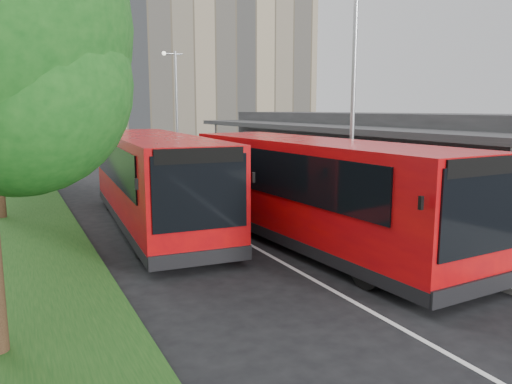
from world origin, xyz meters
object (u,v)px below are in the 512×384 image
bollard (204,166)px  car_near (97,147)px  car_far (61,144)px  bus_main (315,192)px  lamp_post_near (351,94)px  bus_second (155,180)px  lamp_post_far (175,102)px  litter_bin (267,179)px

bollard → car_near: size_ratio=0.35×
car_near → car_far: (-2.83, 5.66, 0.08)m
car_far → bollard: bearing=-53.8°
bus_main → car_near: size_ratio=3.89×
lamp_post_near → bus_second: 7.55m
lamp_post_far → bollard: (0.31, -4.73, -4.05)m
lamp_post_far → bus_second: lamp_post_far is taller
bus_second → car_near: size_ratio=3.91×
lamp_post_near → lamp_post_far: (0.00, 20.00, 0.00)m
lamp_post_far → car_far: bearing=104.2°
litter_bin → car_far: (-7.23, 33.23, 0.05)m
bus_second → car_near: bearing=88.1°
car_far → car_near: bearing=-39.6°
lamp_post_near → bus_second: lamp_post_near is taller
lamp_post_far → car_near: bearing=99.6°
lamp_post_near → car_near: lamp_post_near is taller
lamp_post_far → litter_bin: (1.58, -10.85, -4.18)m
bus_second → bollard: bearing=65.6°
bus_main → bus_second: bearing=125.2°
car_near → car_far: car_far is taller
bus_second → car_far: size_ratio=3.28×
lamp_post_far → litter_bin: 11.73m
lamp_post_near → bollard: (0.31, 15.27, -4.05)m
lamp_post_near → bus_main: bearing=-148.4°
lamp_post_near → car_far: size_ratio=2.23×
lamp_post_near → litter_bin: bearing=80.2°
lamp_post_far → car_far: (-5.65, 22.38, -4.13)m
lamp_post_near → bus_main: lamp_post_near is taller
bus_second → car_far: bus_second is taller
lamp_post_far → car_near: 17.47m
bus_main → lamp_post_near: bearing=28.4°
bus_main → bus_second: bus_second is taller
bus_second → car_far: (0.44, 39.12, -1.10)m
bus_main → litter_bin: size_ratio=15.06×
lamp_post_near → bus_main: size_ratio=0.68×
car_far → bus_main: bearing=-61.9°
lamp_post_far → car_far: size_ratio=2.23×
lamp_post_far → bus_second: 18.07m
lamp_post_far → bollard: size_ratio=7.68×
bus_second → litter_bin: bearing=41.2°
lamp_post_far → litter_bin: lamp_post_far is taller
litter_bin → bus_main: bearing=-110.3°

